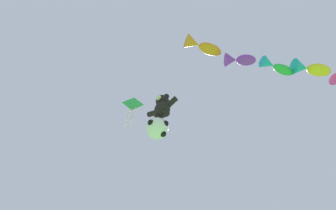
{
  "coord_description": "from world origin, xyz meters",
  "views": [
    {
      "loc": [
        3.44,
        -0.7,
        1.6
      ],
      "look_at": [
        -0.49,
        4.85,
        12.29
      ],
      "focal_mm": 28.0,
      "sensor_mm": 36.0,
      "label": 1
    }
  ],
  "objects_px": {
    "teddy_bear_kite": "(162,107)",
    "fish_kite_goldfin": "(310,69)",
    "soccer_ball_kite": "(157,128)",
    "fish_kite_violet": "(238,60)",
    "fish_kite_tangerine": "(201,46)",
    "diamond_kite": "(133,105)",
    "fish_kite_emerald": "(276,67)"
  },
  "relations": [
    {
      "from": "teddy_bear_kite",
      "to": "fish_kite_tangerine",
      "type": "bearing_deg",
      "value": -6.42
    },
    {
      "from": "fish_kite_violet",
      "to": "fish_kite_goldfin",
      "type": "relative_size",
      "value": 0.81
    },
    {
      "from": "soccer_ball_kite",
      "to": "fish_kite_tangerine",
      "type": "bearing_deg",
      "value": -7.89
    },
    {
      "from": "teddy_bear_kite",
      "to": "fish_kite_goldfin",
      "type": "relative_size",
      "value": 0.82
    },
    {
      "from": "teddy_bear_kite",
      "to": "fish_kite_emerald",
      "type": "bearing_deg",
      "value": 28.66
    },
    {
      "from": "fish_kite_violet",
      "to": "soccer_ball_kite",
      "type": "bearing_deg",
      "value": -164.48
    },
    {
      "from": "fish_kite_tangerine",
      "to": "fish_kite_violet",
      "type": "height_order",
      "value": "fish_kite_tangerine"
    },
    {
      "from": "teddy_bear_kite",
      "to": "diamond_kite",
      "type": "relative_size",
      "value": 0.57
    },
    {
      "from": "soccer_ball_kite",
      "to": "fish_kite_goldfin",
      "type": "height_order",
      "value": "fish_kite_goldfin"
    },
    {
      "from": "soccer_ball_kite",
      "to": "fish_kite_emerald",
      "type": "xyz_separation_m",
      "value": [
        6.46,
        3.21,
        4.74
      ]
    },
    {
      "from": "fish_kite_tangerine",
      "to": "diamond_kite",
      "type": "height_order",
      "value": "diamond_kite"
    },
    {
      "from": "soccer_ball_kite",
      "to": "diamond_kite",
      "type": "distance_m",
      "value": 5.19
    },
    {
      "from": "teddy_bear_kite",
      "to": "soccer_ball_kite",
      "type": "distance_m",
      "value": 1.48
    },
    {
      "from": "fish_kite_tangerine",
      "to": "fish_kite_violet",
      "type": "distance_m",
      "value": 2.34
    },
    {
      "from": "fish_kite_violet",
      "to": "teddy_bear_kite",
      "type": "bearing_deg",
      "value": -161.81
    },
    {
      "from": "fish_kite_violet",
      "to": "fish_kite_goldfin",
      "type": "bearing_deg",
      "value": 44.32
    },
    {
      "from": "diamond_kite",
      "to": "teddy_bear_kite",
      "type": "bearing_deg",
      "value": -7.64
    },
    {
      "from": "teddy_bear_kite",
      "to": "soccer_ball_kite",
      "type": "relative_size",
      "value": 1.62
    },
    {
      "from": "fish_kite_tangerine",
      "to": "fish_kite_violet",
      "type": "relative_size",
      "value": 1.22
    },
    {
      "from": "fish_kite_violet",
      "to": "diamond_kite",
      "type": "xyz_separation_m",
      "value": [
        -7.23,
        -1.09,
        0.16
      ]
    },
    {
      "from": "teddy_bear_kite",
      "to": "fish_kite_goldfin",
      "type": "distance_m",
      "value": 9.67
    },
    {
      "from": "teddy_bear_kite",
      "to": "fish_kite_goldfin",
      "type": "bearing_deg",
      "value": 31.2
    },
    {
      "from": "fish_kite_goldfin",
      "to": "soccer_ball_kite",
      "type": "bearing_deg",
      "value": -150.6
    },
    {
      "from": "fish_kite_goldfin",
      "to": "diamond_kite",
      "type": "distance_m",
      "value": 11.4
    },
    {
      "from": "fish_kite_goldfin",
      "to": "diamond_kite",
      "type": "relative_size",
      "value": 0.69
    },
    {
      "from": "fish_kite_emerald",
      "to": "fish_kite_goldfin",
      "type": "xyz_separation_m",
      "value": [
        1.66,
        1.37,
        0.04
      ]
    },
    {
      "from": "fish_kite_tangerine",
      "to": "fish_kite_goldfin",
      "type": "relative_size",
      "value": 0.98
    },
    {
      "from": "fish_kite_violet",
      "to": "fish_kite_goldfin",
      "type": "xyz_separation_m",
      "value": [
        3.32,
        3.24,
        0.35
      ]
    },
    {
      "from": "teddy_bear_kite",
      "to": "fish_kite_tangerine",
      "type": "xyz_separation_m",
      "value": [
        3.05,
        -0.34,
        3.51
      ]
    },
    {
      "from": "teddy_bear_kite",
      "to": "fish_kite_goldfin",
      "type": "xyz_separation_m",
      "value": [
        7.76,
        4.7,
        3.34
      ]
    },
    {
      "from": "fish_kite_violet",
      "to": "diamond_kite",
      "type": "height_order",
      "value": "diamond_kite"
    },
    {
      "from": "soccer_ball_kite",
      "to": "diamond_kite",
      "type": "bearing_deg",
      "value": 174.24
    }
  ]
}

